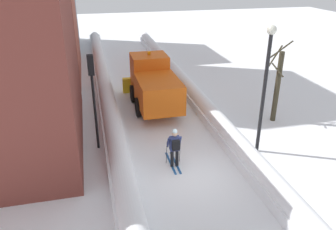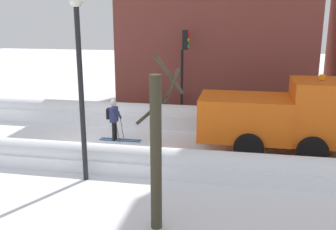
{
  "view_description": "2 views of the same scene",
  "coord_description": "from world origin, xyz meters",
  "px_view_note": "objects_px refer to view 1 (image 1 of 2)",
  "views": [
    {
      "loc": [
        -3.57,
        -11.17,
        8.12
      ],
      "look_at": [
        0.07,
        4.02,
        0.98
      ],
      "focal_mm": 35.89,
      "sensor_mm": 36.0,
      "label": 1
    },
    {
      "loc": [
        14.86,
        6.0,
        5.28
      ],
      "look_at": [
        -0.23,
        3.18,
        1.26
      ],
      "focal_mm": 41.91,
      "sensor_mm": 36.0,
      "label": 2
    }
  ],
  "objects_px": {
    "skier": "(175,146)",
    "street_lamp": "(266,77)",
    "plow_truck": "(154,84)",
    "bare_tree_near": "(277,85)",
    "traffic_light_pole": "(93,85)"
  },
  "relations": [
    {
      "from": "street_lamp",
      "to": "plow_truck",
      "type": "bearing_deg",
      "value": 119.97
    },
    {
      "from": "traffic_light_pole",
      "to": "bare_tree_near",
      "type": "relative_size",
      "value": 1.01
    },
    {
      "from": "plow_truck",
      "to": "street_lamp",
      "type": "bearing_deg",
      "value": -60.03
    },
    {
      "from": "skier",
      "to": "street_lamp",
      "type": "height_order",
      "value": "street_lamp"
    },
    {
      "from": "skier",
      "to": "bare_tree_near",
      "type": "xyz_separation_m",
      "value": [
        6.55,
        3.27,
        1.07
      ]
    },
    {
      "from": "skier",
      "to": "street_lamp",
      "type": "relative_size",
      "value": 0.31
    },
    {
      "from": "plow_truck",
      "to": "skier",
      "type": "height_order",
      "value": "plow_truck"
    },
    {
      "from": "plow_truck",
      "to": "skier",
      "type": "relative_size",
      "value": 3.31
    },
    {
      "from": "traffic_light_pole",
      "to": "bare_tree_near",
      "type": "bearing_deg",
      "value": 4.47
    },
    {
      "from": "skier",
      "to": "traffic_light_pole",
      "type": "xyz_separation_m",
      "value": [
        -3.14,
        2.52,
        2.15
      ]
    },
    {
      "from": "street_lamp",
      "to": "bare_tree_near",
      "type": "height_order",
      "value": "street_lamp"
    },
    {
      "from": "plow_truck",
      "to": "street_lamp",
      "type": "distance_m",
      "value": 7.63
    },
    {
      "from": "plow_truck",
      "to": "traffic_light_pole",
      "type": "bearing_deg",
      "value": -130.54
    },
    {
      "from": "bare_tree_near",
      "to": "traffic_light_pole",
      "type": "bearing_deg",
      "value": -175.53
    },
    {
      "from": "skier",
      "to": "traffic_light_pole",
      "type": "bearing_deg",
      "value": 141.27
    }
  ]
}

